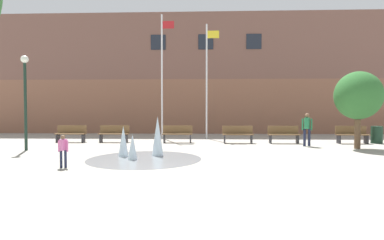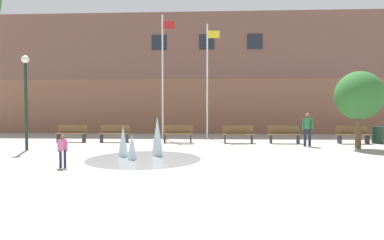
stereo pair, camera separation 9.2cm
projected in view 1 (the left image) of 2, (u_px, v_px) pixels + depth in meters
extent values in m
plane|color=#9E998E|center=(212.00, 197.00, 5.93)|extent=(100.00, 100.00, 0.00)
cube|color=brown|center=(205.00, 107.00, 25.06)|extent=(36.00, 6.00, 4.03)
cube|color=brown|center=(205.00, 53.00, 24.91)|extent=(36.00, 6.00, 4.93)
cube|color=#1E232D|center=(158.00, 42.00, 22.02)|extent=(1.10, 0.06, 1.10)
cube|color=#1E232D|center=(206.00, 42.00, 21.89)|extent=(1.10, 0.06, 1.10)
cube|color=#1E232D|center=(254.00, 41.00, 21.76)|extent=(1.10, 0.06, 1.10)
cylinder|color=gray|center=(145.00, 159.00, 10.61)|extent=(4.03, 4.03, 0.01)
cone|color=silver|center=(133.00, 147.00, 10.45)|extent=(0.34, 0.34, 0.88)
cone|color=silver|center=(123.00, 141.00, 11.17)|extent=(0.38, 0.38, 1.15)
cone|color=silver|center=(158.00, 136.00, 11.38)|extent=(0.44, 0.44, 1.51)
cube|color=#28282D|center=(58.00, 138.00, 16.17)|extent=(0.06, 0.40, 0.44)
cube|color=#28282D|center=(83.00, 138.00, 16.11)|extent=(0.06, 0.40, 0.44)
cube|color=brown|center=(71.00, 134.00, 16.13)|extent=(1.60, 0.44, 0.05)
cube|color=brown|center=(72.00, 129.00, 16.32)|extent=(1.60, 0.04, 0.42)
cube|color=#28282D|center=(101.00, 138.00, 16.15)|extent=(0.06, 0.40, 0.44)
cube|color=#28282D|center=(127.00, 138.00, 16.10)|extent=(0.06, 0.40, 0.44)
cube|color=brown|center=(114.00, 134.00, 16.12)|extent=(1.60, 0.44, 0.05)
cube|color=brown|center=(115.00, 129.00, 16.31)|extent=(1.60, 0.04, 0.42)
cube|color=#28282D|center=(164.00, 139.00, 16.00)|extent=(0.06, 0.40, 0.44)
cube|color=#28282D|center=(190.00, 139.00, 15.94)|extent=(0.06, 0.40, 0.44)
cube|color=brown|center=(177.00, 134.00, 15.96)|extent=(1.60, 0.44, 0.05)
cube|color=brown|center=(178.00, 129.00, 16.16)|extent=(1.60, 0.04, 0.42)
cube|color=#28282D|center=(225.00, 139.00, 15.72)|extent=(0.06, 0.40, 0.44)
cube|color=#28282D|center=(251.00, 139.00, 15.67)|extent=(0.06, 0.40, 0.44)
cube|color=brown|center=(238.00, 134.00, 15.68)|extent=(1.60, 0.44, 0.05)
cube|color=brown|center=(238.00, 130.00, 15.88)|extent=(1.60, 0.04, 0.42)
cube|color=#28282D|center=(270.00, 139.00, 15.61)|extent=(0.06, 0.40, 0.44)
cube|color=#28282D|center=(297.00, 139.00, 15.56)|extent=(0.06, 0.40, 0.44)
cube|color=brown|center=(284.00, 135.00, 15.57)|extent=(1.60, 0.44, 0.05)
cube|color=brown|center=(283.00, 130.00, 15.77)|extent=(1.60, 0.04, 0.42)
cube|color=#28282D|center=(339.00, 139.00, 15.53)|extent=(0.06, 0.40, 0.44)
cube|color=#28282D|center=(366.00, 139.00, 15.48)|extent=(0.06, 0.40, 0.44)
cube|color=brown|center=(352.00, 135.00, 15.50)|extent=(1.60, 0.44, 0.05)
cube|color=brown|center=(351.00, 130.00, 15.69)|extent=(1.60, 0.04, 0.42)
cylinder|color=#1E233D|center=(61.00, 159.00, 8.98)|extent=(0.07, 0.07, 0.52)
cylinder|color=#1E233D|center=(66.00, 159.00, 8.97)|extent=(0.07, 0.07, 0.52)
cube|color=pink|center=(63.00, 145.00, 8.96)|extent=(0.18, 0.24, 0.33)
sphere|color=brown|center=(63.00, 137.00, 8.95)|extent=(0.13, 0.13, 0.13)
cylinder|color=pink|center=(59.00, 146.00, 8.97)|extent=(0.05, 0.05, 0.34)
cylinder|color=pink|center=(67.00, 146.00, 8.96)|extent=(0.05, 0.05, 0.34)
cylinder|color=#1E233D|center=(305.00, 138.00, 14.35)|extent=(0.12, 0.12, 0.84)
cylinder|color=#1E233D|center=(309.00, 138.00, 14.34)|extent=(0.12, 0.12, 0.84)
cube|color=#237547|center=(307.00, 123.00, 14.32)|extent=(0.35, 0.39, 0.54)
sphere|color=brown|center=(307.00, 115.00, 14.31)|extent=(0.21, 0.21, 0.21)
cylinder|color=#237547|center=(303.00, 124.00, 14.33)|extent=(0.08, 0.08, 0.55)
cylinder|color=#237547|center=(311.00, 124.00, 14.32)|extent=(0.08, 0.08, 0.55)
cylinder|color=silver|center=(162.00, 77.00, 18.32)|extent=(0.10, 0.10, 7.57)
cube|color=#B21E23|center=(168.00, 25.00, 18.20)|extent=(0.70, 0.02, 0.45)
cylinder|color=silver|center=(207.00, 82.00, 18.22)|extent=(0.10, 0.10, 6.96)
cube|color=yellow|center=(213.00, 34.00, 18.12)|extent=(0.70, 0.02, 0.45)
cylinder|color=#192D23|center=(25.00, 107.00, 12.83)|extent=(0.12, 0.12, 3.75)
sphere|color=white|center=(25.00, 59.00, 12.77)|extent=(0.32, 0.32, 0.32)
cylinder|color=#193323|center=(377.00, 135.00, 15.64)|extent=(0.56, 0.56, 0.90)
cylinder|color=brown|center=(357.00, 134.00, 13.42)|extent=(0.26, 0.26, 1.32)
ellipsoid|color=#2D662D|center=(358.00, 95.00, 13.36)|extent=(2.01, 2.01, 2.14)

